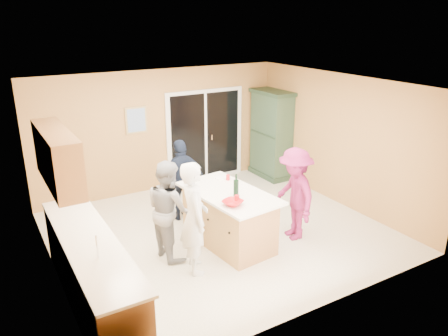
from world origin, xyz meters
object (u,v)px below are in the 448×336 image
green_hutch (271,135)px  woman_white (194,218)px  woman_grey (169,209)px  woman_navy (182,180)px  woman_magenta (295,194)px  kitchen_island (229,220)px

green_hutch → woman_white: green_hutch is taller
woman_grey → woman_navy: (0.76, 1.13, -0.03)m
woman_navy → woman_magenta: size_ratio=0.96×
woman_grey → woman_magenta: bearing=-109.3°
woman_navy → woman_grey: bearing=51.1°
kitchen_island → green_hutch: green_hutch is taller
kitchen_island → woman_navy: bearing=94.2°
kitchen_island → woman_white: 1.03m
woman_magenta → kitchen_island: bearing=-97.3°
green_hutch → woman_navy: 2.98m
kitchen_island → green_hutch: bearing=36.1°
woman_white → woman_navy: 1.82m
kitchen_island → woman_grey: size_ratio=1.18×
woman_grey → woman_white: bearing=-170.6°
woman_magenta → green_hutch: bearing=162.6°
kitchen_island → woman_magenta: size_ratio=1.17×
kitchen_island → woman_navy: size_ratio=1.22×
woman_grey → woman_magenta: 2.14m
woman_navy → woman_magenta: 2.11m
kitchen_island → woman_magenta: woman_magenta is taller
kitchen_island → woman_grey: 1.07m
woman_white → woman_navy: (0.61, 1.72, -0.09)m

